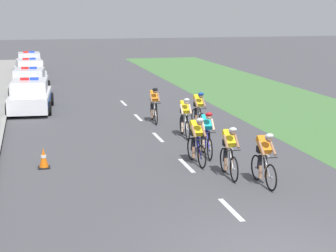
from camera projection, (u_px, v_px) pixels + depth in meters
kerb_edge at (3, 125)px, 23.12m from camera, size 0.16×60.00×0.13m
grass_verge at (304, 112)px, 26.28m from camera, size 7.00×60.00×0.01m
lane_markings_centre at (171, 150)px, 19.33m from camera, size 0.14×21.60×0.01m
cyclist_lead at (264, 158)px, 15.34m from camera, size 0.42×1.72×1.56m
cyclist_second at (229, 150)px, 16.10m from camera, size 0.43×1.72×1.56m
cyclist_third at (197, 140)px, 17.43m from camera, size 0.43×1.72×1.56m
cyclist_fourth at (207, 133)px, 18.36m from camera, size 0.45×1.72×1.56m
cyclist_fifth at (185, 116)px, 21.14m from camera, size 0.43×1.72×1.56m
cyclist_sixth at (199, 109)px, 22.59m from camera, size 0.42×1.72×1.56m
cyclist_seventh at (154, 104)px, 23.83m from camera, size 0.43×1.72×1.56m
police_car_nearest at (30, 97)px, 26.55m from camera, size 2.26×4.52×1.59m
police_car_second at (30, 83)px, 31.34m from camera, size 2.31×4.55×1.59m
police_car_third at (30, 72)px, 36.93m from camera, size 2.27×4.53×1.59m
police_car_furthest at (29, 63)px, 42.57m from camera, size 2.08×4.44×1.59m
traffic_cone_near at (44, 158)px, 17.09m from camera, size 0.36×0.36×0.64m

